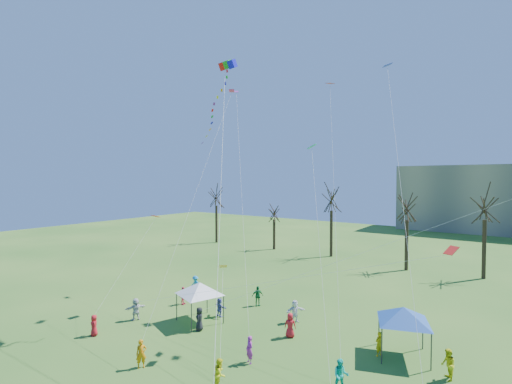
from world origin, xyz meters
The scene contains 6 objects.
bare_tree_row centered at (2.05, 36.10, 7.42)m, with size 71.28×8.89×11.00m.
big_box_kite centered at (-6.52, 9.15, 17.81)m, with size 5.61×6.95×24.43m.
canopy_tent_white centered at (-7.01, 7.42, 2.80)m, with size 4.16×4.16×3.30m.
canopy_tent_blue centered at (8.14, 11.07, 2.82)m, with size 4.19×4.19×3.33m.
festival_crowd centered at (-1.25, 7.01, 0.88)m, with size 26.02×14.15×1.85m.
small_kites_aloft centered at (-0.08, 11.30, 13.29)m, with size 28.79×16.35×32.81m.
Camera 1 is at (13.60, -13.70, 11.80)m, focal length 25.00 mm.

